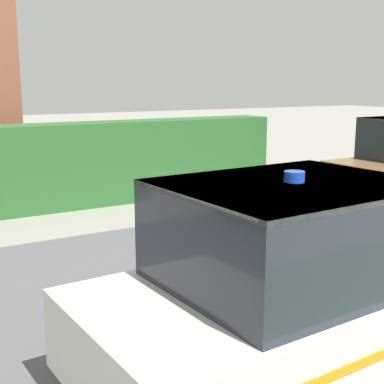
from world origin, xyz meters
TOP-DOWN VIEW (x-y plane):
  - road_strip at (0.00, 4.14)m, footprint 28.00×6.39m
  - garden_hedge at (-1.07, 9.39)m, footprint 9.47×0.83m
  - police_car at (-1.14, 2.61)m, footprint 3.91×1.90m

SIDE VIEW (x-z plane):
  - road_strip at x=0.00m, z-range 0.00..0.01m
  - police_car at x=-1.14m, z-range -0.08..1.59m
  - garden_hedge at x=-1.07m, z-range 0.00..1.60m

